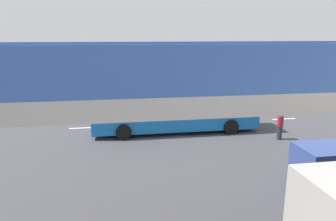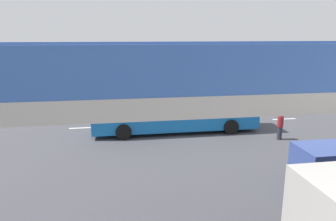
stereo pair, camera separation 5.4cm
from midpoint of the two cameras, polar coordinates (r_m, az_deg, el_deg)
The scene contains 10 objects.
ground at distance 22.29m, azimuth 5.29°, elevation -4.13°, with size 80.00×80.00×0.00m, color #424247.
city_bus at distance 22.23m, azimuth 1.40°, elevation 0.91°, with size 11.54×2.85×3.15m.
pedestrian at distance 22.00m, azimuth 19.56°, elevation -2.71°, with size 0.38×0.38×1.79m.
traffic_sign at distance 25.86m, azimuth 1.74°, elevation 2.72°, with size 0.08×0.60×2.80m.
lane_dash_leftmost at distance 27.62m, azimuth 20.20°, elevation -1.44°, with size 2.00×0.20×0.01m, color silver.
lane_dash_left at distance 25.92m, azimuth 12.44°, elevation -1.86°, with size 2.00×0.20×0.01m, color silver.
lane_dash_centre at distance 24.76m, azimuth 3.78°, elevation -2.29°, with size 2.00×0.20×0.01m, color silver.
lane_dash_right at distance 24.21m, azimuth -5.50°, elevation -2.69°, with size 2.00×0.20×0.01m, color silver.
lane_dash_rightmost at distance 24.31m, azimuth -14.96°, elevation -3.03°, with size 2.00×0.20×0.01m, color silver.
pedestrian_overpass at distance 9.62m, azimuth 25.01°, elevation 0.79°, with size 28.02×2.60×6.55m.
Camera 2 is at (5.33, 20.56, 6.75)m, focal length 33.92 mm.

